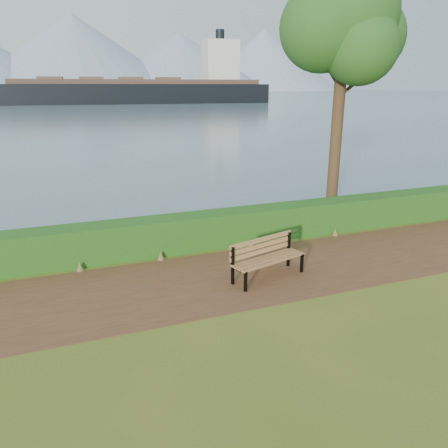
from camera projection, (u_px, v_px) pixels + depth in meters
name	position (u px, v px, depth m)	size (l,w,h in m)	color
ground	(226.00, 284.00, 10.43)	(140.00, 140.00, 0.00)	#505F1B
path	(221.00, 279.00, 10.69)	(40.00, 3.40, 0.01)	#53301C
hedge	(193.00, 232.00, 12.59)	(32.00, 0.85, 1.00)	#1A4E16
water	(56.00, 95.00, 241.86)	(700.00, 510.00, 0.00)	#496075
mountains	(38.00, 57.00, 360.37)	(585.00, 190.00, 70.00)	#8091AB
bench	(266.00, 255.00, 10.65)	(2.04, 1.08, 0.98)	black
tree	(345.00, 22.00, 14.50)	(4.57, 3.81, 8.79)	#392217
cargo_ship	(150.00, 91.00, 117.73)	(70.36, 16.19, 21.17)	black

